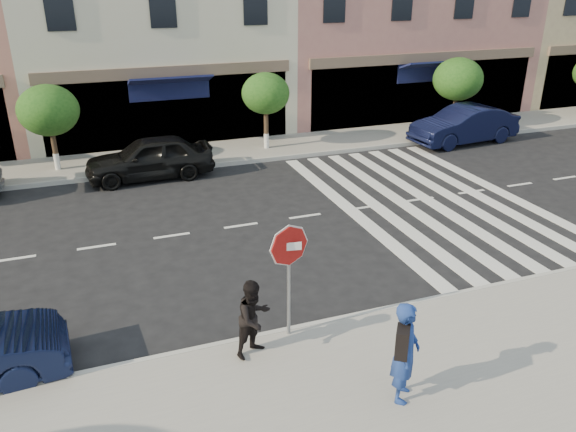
% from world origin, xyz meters
% --- Properties ---
extents(ground, '(120.00, 120.00, 0.00)m').
position_xyz_m(ground, '(0.00, 0.00, 0.00)').
color(ground, black).
rests_on(ground, ground).
extents(sidewalk_near, '(60.00, 4.50, 0.15)m').
position_xyz_m(sidewalk_near, '(0.00, -3.75, 0.07)').
color(sidewalk_near, gray).
rests_on(sidewalk_near, ground).
extents(sidewalk_far, '(60.00, 3.00, 0.15)m').
position_xyz_m(sidewalk_far, '(0.00, 11.00, 0.07)').
color(sidewalk_far, gray).
rests_on(sidewalk_far, ground).
extents(building_centre, '(11.00, 9.00, 11.00)m').
position_xyz_m(building_centre, '(-0.50, 17.00, 5.50)').
color(building_centre, beige).
rests_on(building_centre, ground).
extents(street_tree_wb, '(2.10, 2.10, 3.06)m').
position_xyz_m(street_tree_wb, '(-5.00, 10.80, 2.31)').
color(street_tree_wb, '#473323').
rests_on(street_tree_wb, sidewalk_far).
extents(street_tree_c, '(1.90, 1.90, 3.04)m').
position_xyz_m(street_tree_c, '(3.00, 10.80, 2.36)').
color(street_tree_c, '#473323').
rests_on(street_tree_c, sidewalk_far).
extents(street_tree_ea, '(2.20, 2.20, 3.19)m').
position_xyz_m(street_tree_ea, '(12.00, 10.80, 2.39)').
color(street_tree_ea, '#473323').
rests_on(street_tree_ea, sidewalk_far).
extents(stop_sign, '(0.83, 0.18, 2.37)m').
position_xyz_m(stop_sign, '(-0.60, -1.67, 1.88)').
color(stop_sign, gray).
rests_on(stop_sign, sidewalk_near).
extents(photographer, '(0.73, 0.79, 1.81)m').
position_xyz_m(photographer, '(0.56, -3.99, 1.06)').
color(photographer, navy).
rests_on(photographer, sidewalk_near).
extents(walker, '(0.92, 0.84, 1.52)m').
position_xyz_m(walker, '(-1.41, -2.00, 0.91)').
color(walker, black).
rests_on(walker, sidewalk_near).
extents(car_far_mid, '(4.45, 1.87, 1.51)m').
position_xyz_m(car_far_mid, '(-1.88, 9.10, 0.75)').
color(car_far_mid, black).
rests_on(car_far_mid, ground).
extents(car_far_right, '(4.91, 2.10, 1.57)m').
position_xyz_m(car_far_right, '(11.31, 9.10, 0.79)').
color(car_far_right, black).
rests_on(car_far_right, ground).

